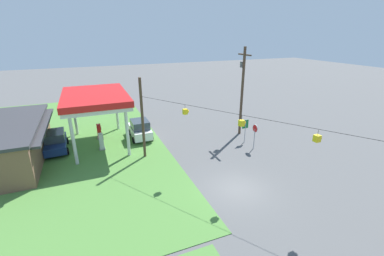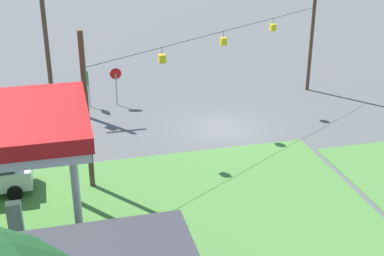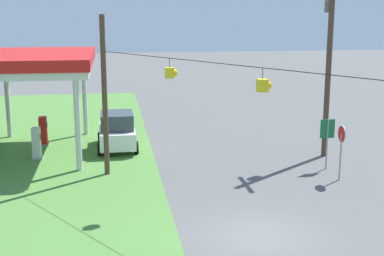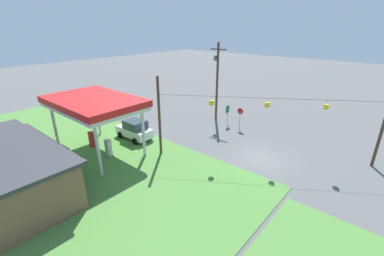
% 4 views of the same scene
% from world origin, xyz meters
% --- Properties ---
extents(ground_plane, '(160.00, 160.00, 0.00)m').
position_xyz_m(ground_plane, '(0.00, 0.00, 0.00)').
color(ground_plane, '#565656').
extents(grass_verge_station_corner, '(36.00, 28.00, 0.04)m').
position_xyz_m(grass_verge_station_corner, '(14.28, 16.64, 0.02)').
color(grass_verge_station_corner, '#4C7F38').
rests_on(grass_verge_station_corner, ground).
extents(gas_station_canopy, '(8.94, 5.85, 5.26)m').
position_xyz_m(gas_station_canopy, '(12.28, 8.51, 4.74)').
color(gas_station_canopy, silver).
rests_on(gas_station_canopy, ground).
extents(gas_station_store, '(12.01, 7.22, 3.43)m').
position_xyz_m(gas_station_store, '(11.48, 16.62, 1.73)').
color(gas_station_store, brown).
rests_on(gas_station_store, ground).
extents(fuel_pump_near, '(0.71, 0.56, 1.64)m').
position_xyz_m(fuel_pump_near, '(10.86, 8.51, 0.78)').
color(fuel_pump_near, gray).
rests_on(fuel_pump_near, ground).
extents(fuel_pump_far, '(0.71, 0.56, 1.64)m').
position_xyz_m(fuel_pump_far, '(13.70, 8.51, 0.78)').
color(fuel_pump_far, gray).
rests_on(fuel_pump_far, ground).
extents(car_at_pumps_front, '(4.03, 2.14, 2.05)m').
position_xyz_m(car_at_pumps_front, '(12.27, 4.46, 1.03)').
color(car_at_pumps_front, white).
rests_on(car_at_pumps_front, ground).
extents(car_at_pumps_rear, '(4.47, 2.25, 1.84)m').
position_xyz_m(car_at_pumps_rear, '(12.34, 12.57, 0.94)').
color(car_at_pumps_rear, navy).
rests_on(car_at_pumps_rear, ground).
extents(stop_sign_roadside, '(0.80, 0.08, 2.50)m').
position_xyz_m(stop_sign_roadside, '(5.36, -5.22, 1.81)').
color(stop_sign_roadside, '#99999E').
rests_on(stop_sign_roadside, ground).
extents(route_sign, '(0.10, 0.70, 2.40)m').
position_xyz_m(route_sign, '(7.11, -5.30, 1.71)').
color(route_sign, gray).
rests_on(route_sign, ground).
extents(utility_pole_main, '(2.20, 0.44, 9.38)m').
position_xyz_m(utility_pole_main, '(9.39, -6.13, 5.25)').
color(utility_pole_main, '#4C3828').
rests_on(utility_pole_main, ground).
extents(signal_span_gantry, '(15.68, 10.24, 7.23)m').
position_xyz_m(signal_span_gantry, '(0.00, -0.01, 3.91)').
color(signal_span_gantry, '#4C3828').
rests_on(signal_span_gantry, ground).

